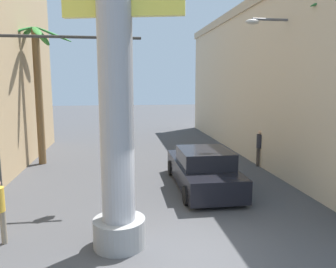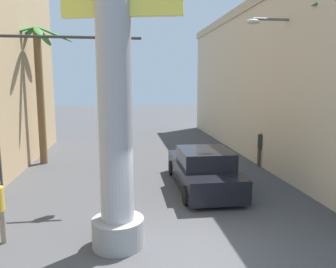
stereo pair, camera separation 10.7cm
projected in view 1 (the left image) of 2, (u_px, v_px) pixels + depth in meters
name	position (u px, v px, depth m)	size (l,w,h in m)	color
ground_plane	(152.00, 160.00, 17.34)	(86.10, 86.10, 0.00)	#424244
building_right	(318.00, 80.00, 18.54)	(9.14, 23.33, 8.29)	#C6B293
neon_sign_pole	(115.00, 36.00, 7.41)	(3.13, 1.29, 11.19)	#9E9EA3
street_lamp	(291.00, 82.00, 13.39)	(2.54, 0.28, 6.64)	#59595E
traffic_light_mast	(41.00, 84.00, 10.93)	(4.98, 0.32, 5.63)	#333333
car_lead	(203.00, 170.00, 12.65)	(2.15, 5.17, 1.56)	black
palm_tree_near_right	(335.00, 74.00, 11.99)	(2.74, 2.58, 7.21)	brown
palm_tree_mid_left	(38.00, 79.00, 15.87)	(3.23, 3.43, 6.71)	brown
pedestrian_mid_right	(260.00, 145.00, 15.84)	(0.40, 0.40, 1.78)	#3F3833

